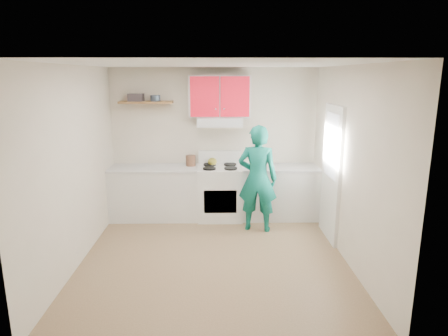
{
  "coord_description": "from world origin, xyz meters",
  "views": [
    {
      "loc": [
        0.05,
        -5.01,
        2.47
      ],
      "look_at": [
        0.15,
        0.55,
        1.15
      ],
      "focal_mm": 31.47,
      "sensor_mm": 36.0,
      "label": 1
    }
  ],
  "objects_px": {
    "kettle": "(212,162)",
    "tin": "(155,98)",
    "stove": "(220,193)",
    "person": "(258,179)",
    "crock": "(191,161)"
  },
  "relations": [
    {
      "from": "tin",
      "to": "person",
      "type": "distance_m",
      "value": 2.19
    },
    {
      "from": "tin",
      "to": "kettle",
      "type": "distance_m",
      "value": 1.45
    },
    {
      "from": "stove",
      "to": "crock",
      "type": "bearing_deg",
      "value": 166.98
    },
    {
      "from": "kettle",
      "to": "tin",
      "type": "bearing_deg",
      "value": -169.83
    },
    {
      "from": "stove",
      "to": "crock",
      "type": "xyz_separation_m",
      "value": [
        -0.51,
        0.12,
        0.54
      ]
    },
    {
      "from": "kettle",
      "to": "person",
      "type": "bearing_deg",
      "value": -32.48
    },
    {
      "from": "kettle",
      "to": "crock",
      "type": "distance_m",
      "value": 0.38
    },
    {
      "from": "kettle",
      "to": "crock",
      "type": "height_order",
      "value": "crock"
    },
    {
      "from": "crock",
      "to": "stove",
      "type": "bearing_deg",
      "value": -13.02
    },
    {
      "from": "stove",
      "to": "person",
      "type": "distance_m",
      "value": 0.91
    },
    {
      "from": "crock",
      "to": "person",
      "type": "xyz_separation_m",
      "value": [
        1.11,
        -0.67,
        -0.14
      ]
    },
    {
      "from": "stove",
      "to": "kettle",
      "type": "xyz_separation_m",
      "value": [
        -0.13,
        0.13,
        0.53
      ]
    },
    {
      "from": "person",
      "to": "kettle",
      "type": "bearing_deg",
      "value": -30.59
    },
    {
      "from": "tin",
      "to": "crock",
      "type": "bearing_deg",
      "value": -2.3
    },
    {
      "from": "kettle",
      "to": "stove",
      "type": "bearing_deg",
      "value": -33.89
    }
  ]
}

